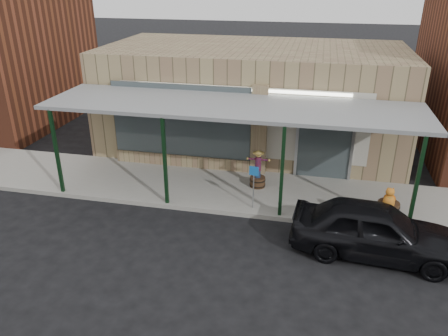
% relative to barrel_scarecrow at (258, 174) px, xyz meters
% --- Properties ---
extents(ground, '(120.00, 120.00, 0.00)m').
position_rel_barrel_scarecrow_xyz_m(ground, '(-0.86, -3.92, -0.61)').
color(ground, black).
rests_on(ground, ground).
extents(sidewalk, '(40.00, 3.20, 0.15)m').
position_rel_barrel_scarecrow_xyz_m(sidewalk, '(-0.86, -0.32, -0.53)').
color(sidewalk, gray).
rests_on(sidewalk, ground).
extents(storefront, '(12.00, 6.25, 4.20)m').
position_rel_barrel_scarecrow_xyz_m(storefront, '(-0.86, 4.24, 1.49)').
color(storefront, '#907F58').
rests_on(storefront, ground).
extents(awning, '(12.00, 3.00, 3.04)m').
position_rel_barrel_scarecrow_xyz_m(awning, '(-0.86, -0.36, 2.40)').
color(awning, slate).
rests_on(awning, ground).
extents(block_buildings_near, '(61.00, 8.00, 8.00)m').
position_rel_barrel_scarecrow_xyz_m(block_buildings_near, '(1.15, 5.28, 3.16)').
color(block_buildings_near, brown).
rests_on(block_buildings_near, ground).
extents(barrel_scarecrow, '(0.82, 0.54, 1.35)m').
position_rel_barrel_scarecrow_xyz_m(barrel_scarecrow, '(0.00, 0.00, 0.00)').
color(barrel_scarecrow, '#4A2F1D').
rests_on(barrel_scarecrow, sidewalk).
extents(barrel_pumpkin, '(0.75, 0.75, 0.77)m').
position_rel_barrel_scarecrow_xyz_m(barrel_pumpkin, '(4.14, -1.10, -0.18)').
color(barrel_pumpkin, '#4A2F1D').
rests_on(barrel_pumpkin, sidewalk).
extents(handicap_sign, '(0.29, 0.06, 1.42)m').
position_rel_barrel_scarecrow_xyz_m(handicap_sign, '(0.08, -1.52, 0.46)').
color(handicap_sign, gray).
rests_on(handicap_sign, sidewalk).
extents(parked_sedan, '(4.47, 2.08, 1.59)m').
position_rel_barrel_scarecrow_xyz_m(parked_sedan, '(3.55, -3.04, 0.14)').
color(parked_sedan, black).
rests_on(parked_sedan, ground).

